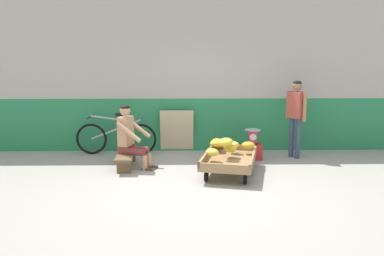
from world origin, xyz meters
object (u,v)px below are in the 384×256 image
(low_bench, at_px, (127,156))
(weighing_scale, at_px, (253,136))
(sign_board, at_px, (177,131))
(banana_cart, at_px, (229,160))
(customer_adult, at_px, (296,110))
(vendor_seated, at_px, (130,137))
(plastic_crate, at_px, (252,152))
(bicycle_near_left, at_px, (116,137))
(shopping_bag, at_px, (248,159))

(low_bench, relative_size, weighing_scale, 3.68)
(sign_board, bearing_deg, banana_cart, -60.08)
(customer_adult, bearing_deg, sign_board, 166.70)
(banana_cart, height_order, low_bench, banana_cart)
(vendor_seated, distance_m, customer_adult, 3.25)
(sign_board, bearing_deg, plastic_crate, -23.78)
(vendor_seated, xyz_separation_m, bicycle_near_left, (-0.43, 0.97, -0.21))
(plastic_crate, bearing_deg, vendor_seated, -166.64)
(low_bench, distance_m, bicycle_near_left, 1.02)
(banana_cart, height_order, customer_adult, customer_adult)
(low_bench, xyz_separation_m, customer_adult, (3.25, 0.62, 0.75))
(low_bench, relative_size, bicycle_near_left, 0.66)
(banana_cart, bearing_deg, weighing_scale, 60.35)
(weighing_scale, relative_size, bicycle_near_left, 0.18)
(plastic_crate, bearing_deg, weighing_scale, -90.00)
(banana_cart, relative_size, sign_board, 1.79)
(banana_cart, distance_m, low_bench, 1.89)
(low_bench, height_order, weighing_scale, weighing_scale)
(bicycle_near_left, bearing_deg, vendor_seated, -66.27)
(vendor_seated, height_order, bicycle_near_left, vendor_seated)
(plastic_crate, bearing_deg, banana_cart, -119.63)
(weighing_scale, height_order, shopping_bag, weighing_scale)
(bicycle_near_left, relative_size, customer_adult, 1.09)
(banana_cart, relative_size, bicycle_near_left, 0.96)
(banana_cart, bearing_deg, bicycle_near_left, 147.33)
(low_bench, height_order, plastic_crate, plastic_crate)
(banana_cart, xyz_separation_m, vendor_seated, (-1.75, 0.43, 0.33))
(weighing_scale, xyz_separation_m, shopping_bag, (-0.15, -0.45, -0.33))
(banana_cart, bearing_deg, vendor_seated, 166.38)
(vendor_seated, relative_size, customer_adult, 0.75)
(banana_cart, xyz_separation_m, plastic_crate, (0.55, 0.97, -0.09))
(weighing_scale, relative_size, customer_adult, 0.20)
(plastic_crate, bearing_deg, low_bench, -167.74)
(low_bench, relative_size, plastic_crate, 3.07)
(plastic_crate, xyz_separation_m, sign_board, (-1.49, 0.66, 0.29))
(weighing_scale, distance_m, shopping_bag, 0.58)
(plastic_crate, distance_m, shopping_bag, 0.47)
(bicycle_near_left, height_order, shopping_bag, bicycle_near_left)
(low_bench, xyz_separation_m, bicycle_near_left, (-0.35, 0.95, 0.15))
(customer_adult, bearing_deg, plastic_crate, -173.20)
(banana_cart, distance_m, sign_board, 1.89)
(bicycle_near_left, xyz_separation_m, shopping_bag, (2.59, -0.88, -0.23))
(weighing_scale, height_order, sign_board, sign_board)
(plastic_crate, height_order, customer_adult, customer_adult)
(banana_cart, distance_m, shopping_bag, 0.67)
(vendor_seated, height_order, weighing_scale, vendor_seated)
(shopping_bag, bearing_deg, bicycle_near_left, 161.31)
(bicycle_near_left, xyz_separation_m, customer_adult, (3.59, -0.32, 0.60))
(plastic_crate, bearing_deg, bicycle_near_left, 171.14)
(low_bench, bearing_deg, bicycle_near_left, 110.06)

